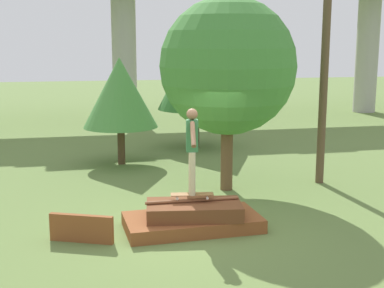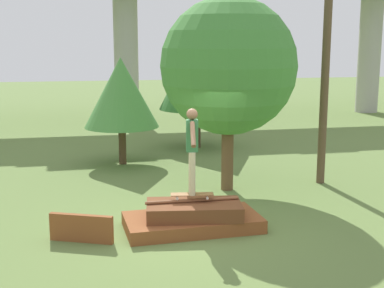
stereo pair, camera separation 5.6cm
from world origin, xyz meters
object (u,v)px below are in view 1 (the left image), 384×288
(skater, at_px, (192,145))
(utility_pole, at_px, (326,25))
(skateboard, at_px, (192,195))
(tree_mid_back, at_px, (195,72))
(tree_behind_right, at_px, (120,93))
(tree_behind_left, at_px, (228,66))

(skater, height_order, utility_pole, utility_pole)
(skateboard, distance_m, skater, 0.96)
(skateboard, bearing_deg, skater, 42.71)
(utility_pole, bearing_deg, tree_mid_back, 112.42)
(tree_behind_right, bearing_deg, skater, -81.17)
(skater, relative_size, tree_behind_left, 0.36)
(utility_pole, relative_size, tree_behind_right, 2.45)
(tree_behind_left, bearing_deg, tree_behind_right, 124.67)
(skater, xyz_separation_m, tree_behind_right, (-0.90, 5.79, 0.46))
(tree_behind_left, distance_m, tree_behind_right, 4.09)
(tree_behind_left, bearing_deg, utility_pole, 3.34)
(tree_behind_left, bearing_deg, skater, -118.70)
(tree_behind_left, xyz_separation_m, tree_behind_right, (-2.27, 3.29, -0.87))
(utility_pole, bearing_deg, tree_behind_left, -176.66)
(utility_pole, distance_m, tree_behind_left, 2.67)
(skateboard, relative_size, skater, 0.51)
(tree_behind_left, bearing_deg, skateboard, -118.70)
(utility_pole, height_order, tree_mid_back, utility_pole)
(skater, relative_size, tree_mid_back, 0.43)
(skateboard, xyz_separation_m, utility_pole, (3.86, 2.65, 3.24))
(utility_pole, relative_size, tree_mid_back, 2.00)
(tree_behind_right, bearing_deg, tree_mid_back, 37.19)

